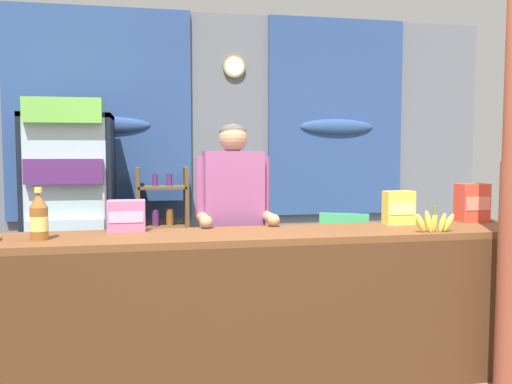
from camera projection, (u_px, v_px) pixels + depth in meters
ground_plane at (255, 347)px, 3.88m from camera, size 7.42×7.42×0.00m
back_wall_curtained at (220, 148)px, 5.46m from camera, size 5.54×0.22×2.73m
stall_counter at (287, 293)px, 3.15m from camera, size 4.11×0.55×0.91m
drink_fridge at (70, 197)px, 4.66m from camera, size 0.72×0.73×1.81m
bottle_shelf_rack at (163, 231)px, 5.09m from camera, size 0.48×0.28×1.24m
plastic_lawn_chair at (345, 253)px, 4.78m from camera, size 0.59×0.59×0.86m
shopkeeper at (234, 211)px, 3.66m from camera, size 0.51×0.42×1.57m
soda_bottle_iced_tea at (39, 218)px, 2.92m from camera, size 0.09×0.09×0.28m
snack_box_crackers at (472, 203)px, 3.68m from camera, size 0.20×0.14×0.26m
snack_box_wafer at (126, 216)px, 3.25m from camera, size 0.22×0.15×0.18m
snack_box_instant_noodle at (399, 208)px, 3.53m from camera, size 0.19×0.11×0.22m
banana_bunch at (434, 222)px, 3.20m from camera, size 0.27×0.05×0.16m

